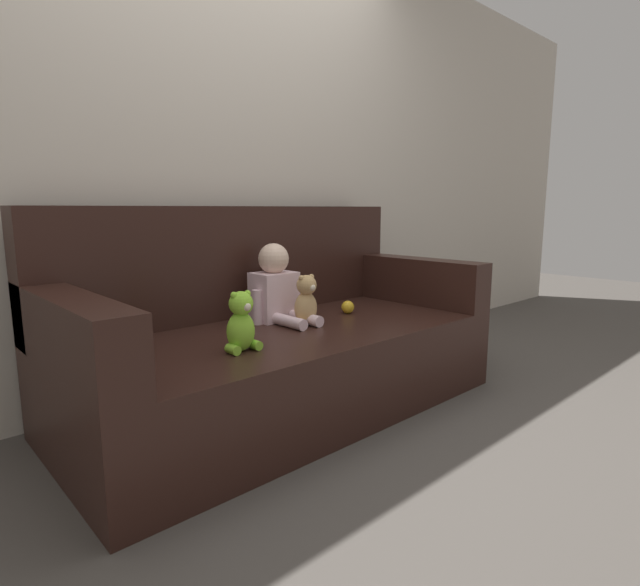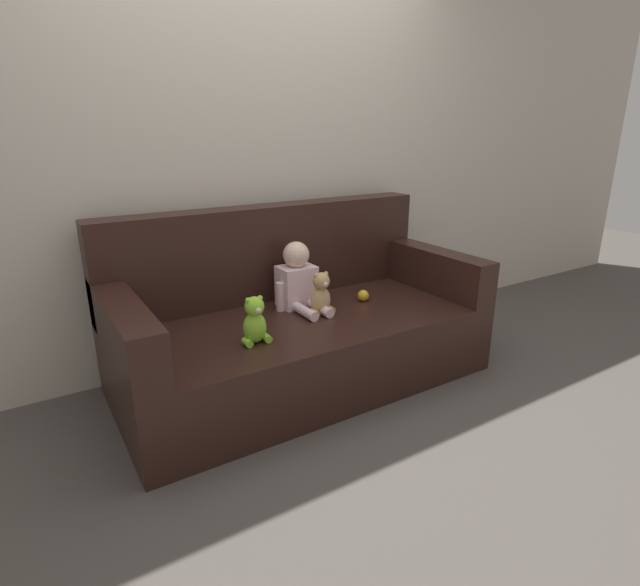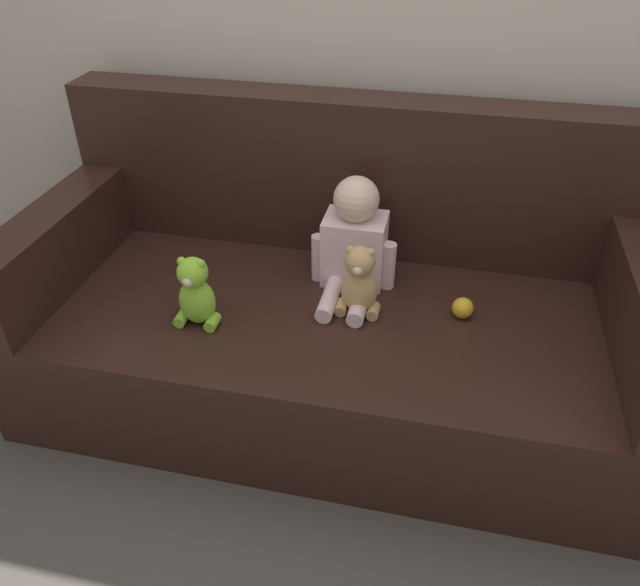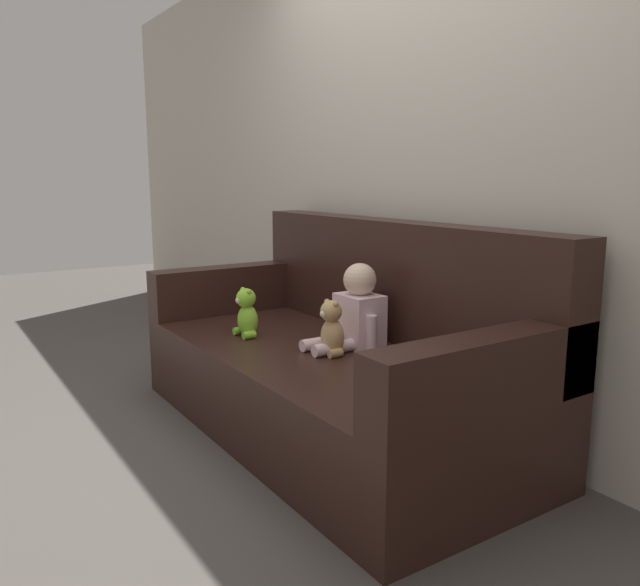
# 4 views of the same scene
# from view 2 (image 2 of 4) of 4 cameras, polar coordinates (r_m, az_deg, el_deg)

# --- Properties ---
(ground_plane) EXTENTS (12.00, 12.00, 0.00)m
(ground_plane) POSITION_cam_2_polar(r_m,az_deg,el_deg) (2.96, -1.87, -9.81)
(ground_plane) COLOR #4C4742
(wall_back) EXTENTS (8.00, 0.05, 2.60)m
(wall_back) POSITION_cam_2_polar(r_m,az_deg,el_deg) (3.11, -7.66, 16.41)
(wall_back) COLOR beige
(wall_back) RESTS_ON ground_plane
(couch) EXTENTS (2.05, 0.96, 0.97)m
(couch) POSITION_cam_2_polar(r_m,az_deg,el_deg) (2.89, -2.70, -3.63)
(couch) COLOR black
(couch) RESTS_ON ground_plane
(person_baby) EXTENTS (0.29, 0.36, 0.38)m
(person_baby) POSITION_cam_2_polar(r_m,az_deg,el_deg) (2.88, -2.53, 1.42)
(person_baby) COLOR silver
(person_baby) RESTS_ON couch
(teddy_bear_brown) EXTENTS (0.14, 0.11, 0.24)m
(teddy_bear_brown) POSITION_cam_2_polar(r_m,az_deg,el_deg) (2.78, 0.10, -0.16)
(teddy_bear_brown) COLOR tan
(teddy_bear_brown) RESTS_ON couch
(plush_toy_side) EXTENTS (0.14, 0.11, 0.24)m
(plush_toy_side) POSITION_cam_2_polar(r_m,az_deg,el_deg) (2.42, -7.46, -3.23)
(plush_toy_side) COLOR #8CD133
(plush_toy_side) RESTS_ON couch
(toy_ball) EXTENTS (0.07, 0.07, 0.07)m
(toy_ball) POSITION_cam_2_polar(r_m,az_deg,el_deg) (3.02, 4.97, -0.29)
(toy_ball) COLOR gold
(toy_ball) RESTS_ON couch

